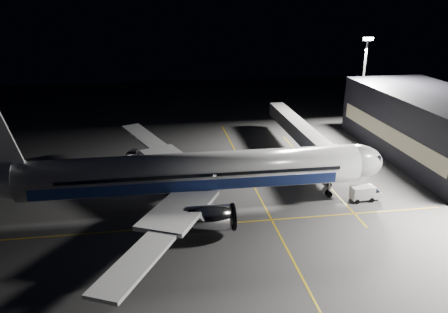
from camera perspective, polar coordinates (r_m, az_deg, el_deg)
ground at (r=64.54m, az=-3.80°, el=-6.38°), size 200.00×200.00×0.00m
guide_line_main at (r=65.99m, az=4.92°, el=-5.78°), size 0.25×80.00×0.01m
guide_line_cross at (r=59.25m, az=-3.27°, el=-8.96°), size 70.00×0.25×0.01m
guide_line_side at (r=78.08m, az=11.82°, el=-1.89°), size 0.25×40.00×0.01m
airliner at (r=62.33m, az=-4.89°, el=-2.20°), size 61.48×54.22×16.64m
terminal at (r=90.49m, az=25.65°, el=3.59°), size 18.12×40.00×12.00m
jet_bridge at (r=83.70m, az=10.18°, el=3.07°), size 3.60×34.40×6.30m
floodlight_mast_north at (r=101.31m, az=17.77°, el=9.95°), size 2.40×0.68×20.70m
service_truck at (r=68.71m, az=17.90°, el=-4.54°), size 4.57×2.24×2.27m
baggage_tug at (r=83.23m, az=-11.59°, el=0.19°), size 3.18×2.82×1.95m
safety_cone_a at (r=67.90m, az=-5.57°, el=-4.72°), size 0.43×0.43×0.65m
safety_cone_b at (r=69.34m, az=-3.90°, el=-4.13°), size 0.42×0.42×0.62m
safety_cone_c at (r=77.43m, az=-2.22°, el=-1.40°), size 0.43×0.43×0.65m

